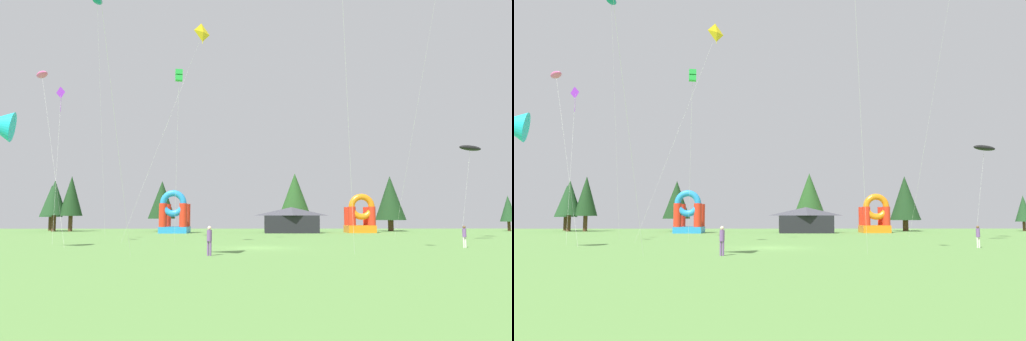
{
  "view_description": "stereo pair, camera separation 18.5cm",
  "coord_description": "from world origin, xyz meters",
  "views": [
    {
      "loc": [
        -0.7,
        -35.78,
        2.3
      ],
      "look_at": [
        0.0,
        14.01,
        7.27
      ],
      "focal_mm": 32.92,
      "sensor_mm": 36.0,
      "label": 1
    },
    {
      "loc": [
        -0.51,
        -35.78,
        2.3
      ],
      "look_at": [
        0.0,
        14.01,
        7.27
      ],
      "focal_mm": 32.92,
      "sensor_mm": 36.0,
      "label": 2
    }
  ],
  "objects": [
    {
      "name": "tree_row_1",
      "position": [
        -32.45,
        41.09,
        5.41
      ],
      "size": [
        3.9,
        3.9,
        8.32
      ],
      "color": "#4C331E",
      "rests_on": "ground_plane"
    },
    {
      "name": "tree_row_6",
      "position": [
        42.5,
        42.05,
        3.72
      ],
      "size": [
        2.65,
        2.65,
        5.92
      ],
      "color": "#4C331E",
      "rests_on": "ground_plane"
    },
    {
      "name": "festival_tent",
      "position": [
        5.46,
        33.24,
        1.89
      ],
      "size": [
        7.81,
        3.75,
        3.77
      ],
      "color": "black",
      "rests_on": "ground_plane"
    },
    {
      "name": "kite_purple_diamond",
      "position": [
        -19.36,
        9.98,
        14.36
      ],
      "size": [
        2.26,
        5.43,
        14.99
      ],
      "color": "purple",
      "rests_on": "ground_plane"
    },
    {
      "name": "kite_yellow_diamond",
      "position": [
        -5.12,
        7.03,
        19.55
      ],
      "size": [
        7.86,
        1.16,
        20.3
      ],
      "color": "yellow",
      "rests_on": "ground_plane"
    },
    {
      "name": "tree_row_3",
      "position": [
        -15.09,
        41.66,
        5.13
      ],
      "size": [
        4.47,
        4.47,
        8.28
      ],
      "color": "#4C331E",
      "rests_on": "ground_plane"
    },
    {
      "name": "ground_plane",
      "position": [
        0.0,
        0.0,
        0.0
      ],
      "size": [
        120.0,
        120.0,
        0.0
      ],
      "primitive_type": "plane",
      "color": "#5B8C42"
    },
    {
      "name": "tree_row_2",
      "position": [
        -29.85,
        41.36,
        5.72
      ],
      "size": [
        3.66,
        3.66,
        9.04
      ],
      "color": "#4C331E",
      "rests_on": "ground_plane"
    },
    {
      "name": "person_midfield",
      "position": [
        15.59,
        -0.22,
        0.99
      ],
      "size": [
        0.35,
        0.35,
        1.66
      ],
      "rotation": [
        0.0,
        0.0,
        0.26
      ],
      "color": "silver",
      "rests_on": "ground_plane"
    },
    {
      "name": "tree_row_5",
      "position": [
        22.7,
        41.89,
        5.45
      ],
      "size": [
        5.02,
        5.02,
        9.14
      ],
      "color": "#4C331E",
      "rests_on": "ground_plane"
    },
    {
      "name": "inflatable_yellow_castle",
      "position": [
        -11.63,
        33.04,
        2.28
      ],
      "size": [
        4.04,
        4.69,
        6.19
      ],
      "color": "#268CD8",
      "rests_on": "ground_plane"
    },
    {
      "name": "kite_teal_parafoil",
      "position": [
        -16.26,
        10.3,
        24.27
      ],
      "size": [
        0.99,
        5.49,
        24.81
      ],
      "color": "#0C7F7A",
      "rests_on": "ground_plane"
    },
    {
      "name": "person_near_camera",
      "position": [
        -3.11,
        -7.29,
        1.05
      ],
      "size": [
        0.4,
        0.4,
        1.77
      ],
      "rotation": [
        0.0,
        0.0,
        5.86
      ],
      "color": "#724C8C",
      "rests_on": "ground_plane"
    },
    {
      "name": "kite_pink_parafoil",
      "position": [
        -19.04,
        4.82,
        14.81
      ],
      "size": [
        5.24,
        5.38,
        15.17
      ],
      "color": "#EA599E",
      "rests_on": "ground_plane"
    },
    {
      "name": "kite_green_box",
      "position": [
        -6.85,
        4.07,
        14.55
      ],
      "size": [
        0.94,
        3.06,
        15.07
      ],
      "color": "green",
      "rests_on": "ground_plane"
    },
    {
      "name": "kite_black_parafoil",
      "position": [
        21.44,
        10.46,
        9.2
      ],
      "size": [
        3.01,
        1.94,
        9.6
      ],
      "color": "black",
      "rests_on": "ground_plane"
    },
    {
      "name": "tree_row_4",
      "position": [
        6.72,
        40.6,
        5.76
      ],
      "size": [
        5.41,
        5.41,
        9.46
      ],
      "color": "#4C331E",
      "rests_on": "ground_plane"
    },
    {
      "name": "tree_row_0",
      "position": [
        -34.87,
        45.68,
        5.03
      ],
      "size": [
        3.79,
        3.79,
        7.81
      ],
      "color": "#4C331E",
      "rests_on": "ground_plane"
    },
    {
      "name": "inflatable_red_slide",
      "position": [
        15.87,
        34.4,
        2.11
      ],
      "size": [
        4.08,
        4.06,
        5.77
      ],
      "color": "orange",
      "rests_on": "ground_plane"
    }
  ]
}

